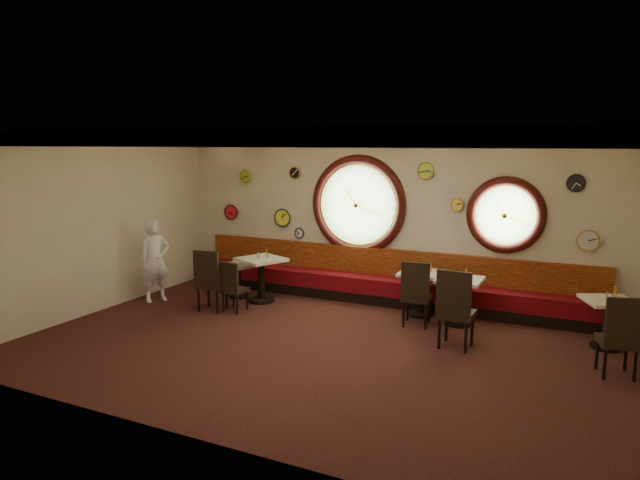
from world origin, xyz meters
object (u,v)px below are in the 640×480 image
(waiter, at_px, (155,261))
(condiment_e_bottle, at_px, (615,292))
(condiment_d_pepper, at_px, (457,277))
(condiment_c_bottle, at_px, (431,267))
(chair_e, at_px, (621,332))
(condiment_a_bottle, at_px, (243,260))
(table_b, at_px, (261,274))
(table_c, at_px, (421,288))
(condiment_a_salt, at_px, (235,262))
(condiment_b_pepper, at_px, (259,257))
(condiment_e_pepper, at_px, (612,297))
(condiment_a_pepper, at_px, (240,262))
(condiment_d_bottle, at_px, (466,273))
(condiment_b_bottle, at_px, (267,253))
(table_e, at_px, (608,318))
(chair_c, at_px, (416,289))
(condiment_b_salt, at_px, (258,255))
(chair_a, at_px, (209,277))
(chair_b, at_px, (232,284))
(chair_d, at_px, (455,304))
(condiment_c_salt, at_px, (418,268))
(condiment_e_salt, at_px, (607,295))
(table_d, at_px, (459,296))
(table_a, at_px, (238,277))
(condiment_c_pepper, at_px, (422,270))
(condiment_d_salt, at_px, (459,274))

(waiter, bearing_deg, condiment_e_bottle, -54.19)
(condiment_d_pepper, xyz_separation_m, condiment_c_bottle, (-0.55, 0.43, 0.02))
(chair_e, relative_size, condiment_a_bottle, 4.68)
(condiment_e_bottle, height_order, waiter, waiter)
(table_b, relative_size, table_c, 1.29)
(condiment_a_salt, relative_size, condiment_e_bottle, 0.55)
(condiment_b_pepper, distance_m, condiment_e_pepper, 6.04)
(condiment_a_pepper, distance_m, condiment_d_bottle, 4.38)
(condiment_b_bottle, bearing_deg, condiment_d_pepper, 0.74)
(condiment_c_bottle, xyz_separation_m, condiment_d_bottle, (0.67, -0.23, 0.00))
(table_e, height_order, condiment_e_pepper, condiment_e_pepper)
(condiment_d_pepper, distance_m, condiment_c_bottle, 0.70)
(chair_c, xyz_separation_m, condiment_b_salt, (-3.22, 0.21, 0.27))
(table_e, relative_size, chair_a, 1.28)
(chair_b, distance_m, chair_d, 4.07)
(chair_e, relative_size, condiment_c_salt, 6.88)
(condiment_c_bottle, distance_m, condiment_e_salt, 2.84)
(condiment_a_bottle, bearing_deg, table_b, -19.45)
(chair_d, bearing_deg, condiment_b_salt, 168.28)
(chair_b, distance_m, chair_c, 3.31)
(table_d, relative_size, condiment_b_pepper, 9.13)
(table_a, distance_m, chair_c, 3.74)
(table_b, distance_m, condiment_c_salt, 3.03)
(chair_a, height_order, chair_e, chair_a)
(table_c, height_order, condiment_d_pepper, condiment_d_pepper)
(table_e, relative_size, condiment_c_bottle, 5.90)
(chair_c, height_order, chair_e, chair_c)
(table_d, relative_size, condiment_c_pepper, 8.51)
(chair_d, xyz_separation_m, condiment_b_salt, (-4.04, 0.99, 0.22))
(chair_b, bearing_deg, condiment_d_pepper, 17.35)
(condiment_e_bottle, bearing_deg, condiment_e_pepper, -101.44)
(chair_d, distance_m, condiment_a_bottle, 4.65)
(condiment_e_bottle, bearing_deg, condiment_a_salt, -179.18)
(chair_e, xyz_separation_m, condiment_c_bottle, (-2.97, 1.70, 0.24))
(condiment_a_pepper, distance_m, condiment_c_pepper, 3.60)
(condiment_d_salt, distance_m, condiment_e_salt, 2.26)
(table_a, relative_size, condiment_d_bottle, 5.15)
(condiment_a_pepper, bearing_deg, table_d, 2.21)
(condiment_a_salt, xyz_separation_m, condiment_c_bottle, (3.84, 0.51, 0.16))
(table_b, xyz_separation_m, condiment_d_pepper, (3.73, 0.16, 0.31))
(chair_a, relative_size, chair_e, 1.03)
(condiment_c_salt, relative_size, condiment_b_bottle, 0.61)
(condiment_c_bottle, distance_m, condiment_d_bottle, 0.71)
(condiment_a_salt, xyz_separation_m, condiment_e_salt, (6.64, 0.07, 0.08))
(chair_d, relative_size, condiment_d_bottle, 4.99)
(condiment_d_pepper, xyz_separation_m, condiment_e_bottle, (2.36, 0.02, -0.00))
(chair_c, bearing_deg, condiment_b_bottle, 167.65)
(condiment_b_pepper, bearing_deg, table_b, 100.52)
(table_d, distance_m, condiment_e_pepper, 2.32)
(condiment_a_salt, xyz_separation_m, waiter, (-1.22, -0.93, 0.08))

